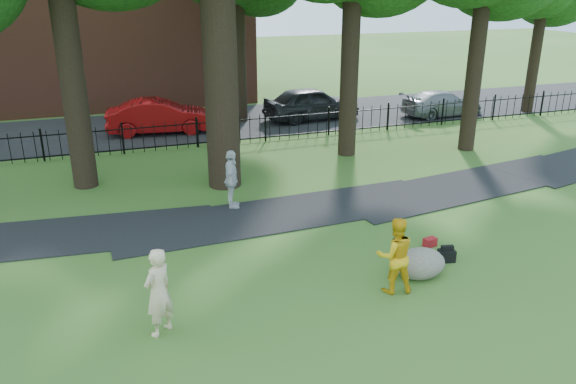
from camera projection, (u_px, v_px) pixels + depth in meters
name	position (u px, v px, depth m)	size (l,w,h in m)	color
ground	(295.00, 281.00, 13.08)	(120.00, 120.00, 0.00)	#346021
footpath	(282.00, 214.00, 16.84)	(36.00, 2.60, 0.03)	black
street	(182.00, 126.00, 27.22)	(80.00, 7.00, 0.02)	black
iron_fence	(197.00, 133.00, 23.47)	(44.00, 0.04, 1.20)	black
woman	(158.00, 292.00, 10.83)	(0.67, 0.44, 1.84)	beige
man	(395.00, 255.00, 12.37)	(0.86, 0.67, 1.77)	gold
pedestrian	(231.00, 180.00, 17.00)	(1.08, 0.45, 1.84)	silver
boulder	(420.00, 261.00, 13.22)	(1.24, 0.94, 0.73)	slate
backpack	(446.00, 256.00, 13.95)	(0.41, 0.26, 0.31)	black
red_bag	(430.00, 242.00, 14.76)	(0.34, 0.21, 0.23)	maroon
red_sedan	(160.00, 116.00, 25.64)	(1.65, 4.74, 1.56)	#9A0B0D
grey_car	(312.00, 103.00, 28.17)	(1.96, 4.88, 1.66)	black
silver_car	(442.00, 103.00, 29.07)	(1.80, 4.43, 1.29)	gray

